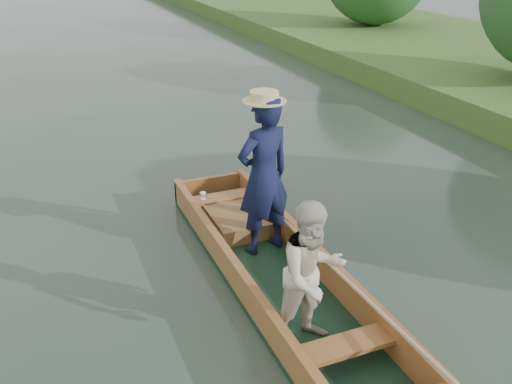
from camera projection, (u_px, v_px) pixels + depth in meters
name	position (u px, v px, depth m)	size (l,w,h in m)	color
ground	(275.00, 283.00, 6.84)	(120.00, 120.00, 0.00)	#283D30
punt	(277.00, 235.00, 6.56)	(1.12, 5.14, 2.15)	#13321E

